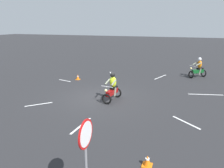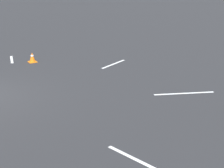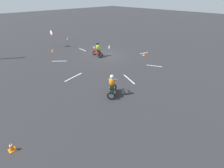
% 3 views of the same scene
% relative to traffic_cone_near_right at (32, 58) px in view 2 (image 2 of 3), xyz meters
% --- Properties ---
extents(traffic_cone_near_right, '(0.32, 0.32, 0.41)m').
position_rel_traffic_cone_near_right_xyz_m(traffic_cone_near_right, '(0.00, 0.00, 0.00)').
color(traffic_cone_near_right, orange).
rests_on(traffic_cone_near_right, ground).
extents(lane_stripe_n, '(0.57, 2.09, 0.01)m').
position_rel_traffic_cone_near_right_xyz_m(lane_stripe_n, '(0.80, 9.36, -0.19)').
color(lane_stripe_n, silver).
rests_on(lane_stripe_n, ground).
extents(lane_stripe_w, '(1.89, 0.80, 0.01)m').
position_rel_traffic_cone_near_right_xyz_m(lane_stripe_w, '(-2.93, 6.12, -0.19)').
color(lane_stripe_w, silver).
rests_on(lane_stripe_w, ground).
extents(lane_stripe_sw, '(1.44, 0.79, 0.01)m').
position_rel_traffic_cone_near_right_xyz_m(lane_stripe_sw, '(-2.72, 1.89, -0.19)').
color(lane_stripe_sw, silver).
rests_on(lane_stripe_sw, ground).
extents(lane_stripe_s, '(0.41, 1.21, 0.01)m').
position_rel_traffic_cone_near_right_xyz_m(lane_stripe_s, '(0.61, -0.83, -0.19)').
color(lane_stripe_s, silver).
rests_on(lane_stripe_s, ground).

